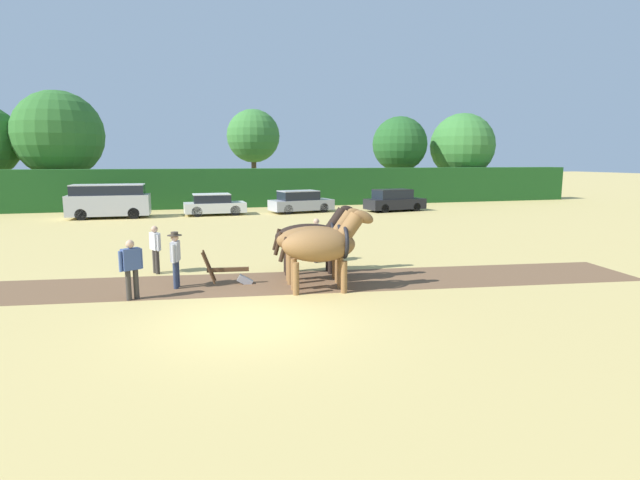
# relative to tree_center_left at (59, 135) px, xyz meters

# --- Properties ---
(ground_plane) EXTENTS (240.00, 240.00, 0.00)m
(ground_plane) POSITION_rel_tree_center_left_xyz_m (10.19, -32.28, -5.56)
(ground_plane) COLOR tan
(plowed_furrow_strip) EXTENTS (29.19, 6.53, 0.01)m
(plowed_furrow_strip) POSITION_rel_tree_center_left_xyz_m (8.22, -28.44, -5.55)
(plowed_furrow_strip) COLOR brown
(plowed_furrow_strip) RESTS_ON ground
(hedgerow) EXTENTS (65.57, 1.97, 2.98)m
(hedgerow) POSITION_rel_tree_center_left_xyz_m (10.19, -3.78, -4.07)
(hedgerow) COLOR #1E511E
(hedgerow) RESTS_ON ground
(tree_center_left) EXTENTS (6.71, 6.71, 8.92)m
(tree_center_left) POSITION_rel_tree_center_left_xyz_m (0.00, 0.00, 0.00)
(tree_center_left) COLOR #4C3823
(tree_center_left) RESTS_ON ground
(tree_center) EXTENTS (4.61, 4.61, 8.02)m
(tree_center) POSITION_rel_tree_center_left_xyz_m (15.22, 1.13, 0.13)
(tree_center) COLOR brown
(tree_center) RESTS_ON ground
(tree_center_right) EXTENTS (5.07, 5.07, 7.63)m
(tree_center_right) POSITION_rel_tree_center_left_xyz_m (28.66, -0.03, -0.48)
(tree_center_right) COLOR brown
(tree_center_right) RESTS_ON ground
(tree_right) EXTENTS (6.11, 6.11, 8.04)m
(tree_right) POSITION_rel_tree_center_left_xyz_m (35.04, -0.35, -0.58)
(tree_right) COLOR #423323
(tree_right) RESTS_ON ground
(draft_horse_lead_left) EXTENTS (2.73, 1.25, 2.36)m
(draft_horse_lead_left) POSITION_rel_tree_center_left_xyz_m (12.50, -30.16, -4.23)
(draft_horse_lead_left) COLOR brown
(draft_horse_lead_left) RESTS_ON ground
(draft_horse_lead_right) EXTENTS (2.86, 1.16, 2.30)m
(draft_horse_lead_right) POSITION_rel_tree_center_left_xyz_m (12.66, -29.01, -4.28)
(draft_horse_lead_right) COLOR brown
(draft_horse_lead_right) RESTS_ON ground
(draft_horse_trail_left) EXTENTS (2.85, 1.12, 2.28)m
(draft_horse_trail_left) POSITION_rel_tree_center_left_xyz_m (12.81, -27.85, -4.33)
(draft_horse_trail_left) COLOR black
(draft_horse_trail_left) RESTS_ON ground
(plow) EXTENTS (1.51, 0.52, 1.13)m
(plow) POSITION_rel_tree_center_left_xyz_m (10.14, -28.68, -5.25)
(plow) COLOR #4C331E
(plow) RESTS_ON ground
(farmer_at_plow) EXTENTS (0.41, 0.63, 1.64)m
(farmer_at_plow) POSITION_rel_tree_center_left_xyz_m (8.55, -28.66, -4.61)
(farmer_at_plow) COLOR #28334C
(farmer_at_plow) RESTS_ON ground
(farmer_beside_team) EXTENTS (0.35, 0.61, 1.59)m
(farmer_beside_team) POSITION_rel_tree_center_left_xyz_m (13.40, -26.23, -4.64)
(farmer_beside_team) COLOR #38332D
(farmer_beside_team) RESTS_ON ground
(farmer_onlooker_left) EXTENTS (0.57, 0.41, 1.60)m
(farmer_onlooker_left) POSITION_rel_tree_center_left_xyz_m (7.43, -29.60, -4.64)
(farmer_onlooker_left) COLOR #38332D
(farmer_onlooker_left) RESTS_ON ground
(farmer_onlooker_right) EXTENTS (0.37, 0.59, 1.56)m
(farmer_onlooker_right) POSITION_rel_tree_center_left_xyz_m (7.91, -26.56, -4.66)
(farmer_onlooker_right) COLOR #38332D
(farmer_onlooker_right) RESTS_ON ground
(parked_van) EXTENTS (4.94, 2.10, 2.13)m
(parked_van) POSITION_rel_tree_center_left_xyz_m (4.45, -9.29, -4.46)
(parked_van) COLOR #BCBCC1
(parked_van) RESTS_ON ground
(parked_car_left) EXTENTS (4.05, 1.97, 1.43)m
(parked_car_left) POSITION_rel_tree_center_left_xyz_m (10.95, -9.35, -4.86)
(parked_car_left) COLOR silver
(parked_car_left) RESTS_ON ground
(parked_car_center_left) EXTENTS (4.63, 2.59, 1.54)m
(parked_car_center_left) POSITION_rel_tree_center_left_xyz_m (16.90, -9.31, -4.82)
(parked_car_center_left) COLOR #A8A8B2
(parked_car_center_left) RESTS_ON ground
(parked_car_center) EXTENTS (4.49, 2.35, 1.57)m
(parked_car_center) POSITION_rel_tree_center_left_xyz_m (23.62, -10.25, -4.81)
(parked_car_center) COLOR black
(parked_car_center) RESTS_ON ground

